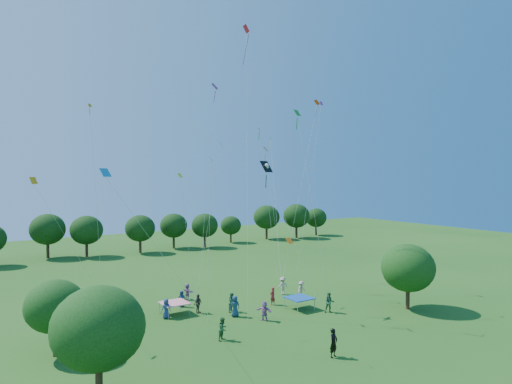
{
  "coord_description": "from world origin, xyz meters",
  "views": [
    {
      "loc": [
        -20.18,
        -16.58,
        12.28
      ],
      "look_at": [
        0.0,
        14.0,
        11.0
      ],
      "focal_mm": 32.0,
      "sensor_mm": 36.0,
      "label": 1
    }
  ],
  "objects_px": {
    "near_tree_north": "(55,306)",
    "tent_red_stripe": "(174,303)",
    "pirate_kite": "(267,169)",
    "man_in_black": "(334,343)",
    "near_tree_west": "(98,328)",
    "tent_blue": "(299,298)",
    "red_high_kite": "(246,74)",
    "near_tree_east": "(408,268)"
  },
  "relations": [
    {
      "from": "red_high_kite",
      "to": "man_in_black",
      "type": "bearing_deg",
      "value": -97.71
    },
    {
      "from": "near_tree_north",
      "to": "tent_red_stripe",
      "type": "distance_m",
      "value": 11.6
    },
    {
      "from": "near_tree_east",
      "to": "tent_red_stripe",
      "type": "xyz_separation_m",
      "value": [
        -18.67,
        10.29,
        -2.78
      ]
    },
    {
      "from": "near_tree_north",
      "to": "man_in_black",
      "type": "distance_m",
      "value": 19.1
    },
    {
      "from": "near_tree_west",
      "to": "tent_blue",
      "type": "xyz_separation_m",
      "value": [
        19.97,
        7.48,
        -3.01
      ]
    },
    {
      "from": "tent_red_stripe",
      "to": "near_tree_west",
      "type": "bearing_deg",
      "value": -128.28
    },
    {
      "from": "near_tree_west",
      "to": "near_tree_north",
      "type": "height_order",
      "value": "near_tree_west"
    },
    {
      "from": "tent_blue",
      "to": "pirate_kite",
      "type": "relative_size",
      "value": 0.18
    },
    {
      "from": "near_tree_east",
      "to": "pirate_kite",
      "type": "bearing_deg",
      "value": 145.11
    },
    {
      "from": "near_tree_north",
      "to": "tent_blue",
      "type": "relative_size",
      "value": 2.38
    },
    {
      "from": "red_high_kite",
      "to": "near_tree_west",
      "type": "bearing_deg",
      "value": -145.47
    },
    {
      "from": "near_tree_west",
      "to": "red_high_kite",
      "type": "distance_m",
      "value": 27.09
    },
    {
      "from": "near_tree_north",
      "to": "pirate_kite",
      "type": "distance_m",
      "value": 20.91
    },
    {
      "from": "near_tree_west",
      "to": "near_tree_east",
      "type": "distance_m",
      "value": 28.42
    },
    {
      "from": "man_in_black",
      "to": "near_tree_west",
      "type": "bearing_deg",
      "value": 153.49
    },
    {
      "from": "near_tree_west",
      "to": "man_in_black",
      "type": "bearing_deg",
      "value": -9.76
    },
    {
      "from": "near_tree_north",
      "to": "tent_red_stripe",
      "type": "bearing_deg",
      "value": 21.94
    },
    {
      "from": "near_tree_north",
      "to": "near_tree_east",
      "type": "bearing_deg",
      "value": -11.71
    },
    {
      "from": "near_tree_north",
      "to": "pirate_kite",
      "type": "height_order",
      "value": "pirate_kite"
    },
    {
      "from": "tent_red_stripe",
      "to": "man_in_black",
      "type": "height_order",
      "value": "man_in_black"
    },
    {
      "from": "pirate_kite",
      "to": "red_high_kite",
      "type": "relative_size",
      "value": 0.48
    },
    {
      "from": "tent_red_stripe",
      "to": "pirate_kite",
      "type": "relative_size",
      "value": 0.18
    },
    {
      "from": "pirate_kite",
      "to": "near_tree_east",
      "type": "bearing_deg",
      "value": -34.89
    },
    {
      "from": "man_in_black",
      "to": "red_high_kite",
      "type": "xyz_separation_m",
      "value": [
        1.91,
        14.1,
        20.94
      ]
    },
    {
      "from": "near_tree_west",
      "to": "near_tree_north",
      "type": "bearing_deg",
      "value": 95.96
    },
    {
      "from": "near_tree_west",
      "to": "tent_red_stripe",
      "type": "height_order",
      "value": "near_tree_west"
    },
    {
      "from": "tent_red_stripe",
      "to": "man_in_black",
      "type": "relative_size",
      "value": 1.12
    },
    {
      "from": "near_tree_north",
      "to": "man_in_black",
      "type": "height_order",
      "value": "near_tree_north"
    },
    {
      "from": "near_tree_west",
      "to": "near_tree_east",
      "type": "relative_size",
      "value": 1.05
    },
    {
      "from": "near_tree_north",
      "to": "tent_blue",
      "type": "bearing_deg",
      "value": -1.54
    },
    {
      "from": "tent_blue",
      "to": "man_in_black",
      "type": "height_order",
      "value": "man_in_black"
    },
    {
      "from": "pirate_kite",
      "to": "red_high_kite",
      "type": "xyz_separation_m",
      "value": [
        -0.94,
        2.14,
        8.96
      ]
    },
    {
      "from": "near_tree_east",
      "to": "man_in_black",
      "type": "xyz_separation_m",
      "value": [
        -13.49,
        -4.54,
        -2.84
      ]
    },
    {
      "from": "pirate_kite",
      "to": "red_high_kite",
      "type": "distance_m",
      "value": 9.26
    },
    {
      "from": "man_in_black",
      "to": "tent_blue",
      "type": "bearing_deg",
      "value": 46.3
    },
    {
      "from": "tent_red_stripe",
      "to": "tent_blue",
      "type": "bearing_deg",
      "value": -25.02
    },
    {
      "from": "near_tree_west",
      "to": "tent_red_stripe",
      "type": "xyz_separation_m",
      "value": [
        9.69,
        12.27,
        -3.01
      ]
    },
    {
      "from": "tent_blue",
      "to": "red_high_kite",
      "type": "xyz_separation_m",
      "value": [
        -3.19,
        4.07,
        20.89
      ]
    },
    {
      "from": "tent_red_stripe",
      "to": "tent_blue",
      "type": "relative_size",
      "value": 1.0
    },
    {
      "from": "near_tree_north",
      "to": "red_high_kite",
      "type": "height_order",
      "value": "red_high_kite"
    },
    {
      "from": "tent_blue",
      "to": "red_high_kite",
      "type": "bearing_deg",
      "value": 128.12
    },
    {
      "from": "near_tree_north",
      "to": "tent_blue",
      "type": "distance_m",
      "value": 20.95
    }
  ]
}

